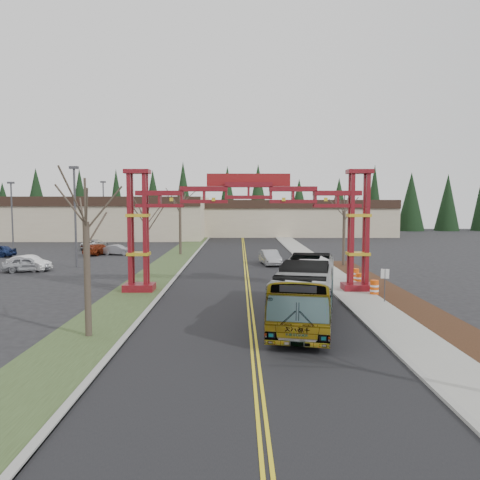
{
  "coord_description": "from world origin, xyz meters",
  "views": [
    {
      "loc": [
        -0.69,
        -15.86,
        6.54
      ],
      "look_at": [
        -0.62,
        14.73,
        4.07
      ],
      "focal_mm": 35.0,
      "sensor_mm": 36.0,
      "label": 1
    }
  ],
  "objects_px": {
    "bare_tree_median_near": "(86,223)",
    "street_sign": "(385,279)",
    "transit_bus": "(306,291)",
    "light_pole_far": "(104,207)",
    "retail_building_west": "(83,217)",
    "silver_sedan": "(270,258)",
    "parked_car_near_a": "(27,264)",
    "parked_car_far_a": "(118,250)",
    "bare_tree_median_far": "(180,205)",
    "bare_tree_right_far": "(344,211)",
    "parked_car_mid_a": "(99,249)",
    "parked_car_far_b": "(95,244)",
    "retail_building_east": "(291,217)",
    "barrel_mid": "(359,280)",
    "gateway_arch": "(248,210)",
    "parked_car_near_b": "(29,263)",
    "barrel_north": "(355,275)",
    "bare_tree_median_mid": "(147,221)",
    "light_pole_mid": "(12,212)",
    "barrel_south": "(374,288)",
    "light_pole_near": "(75,209)"
  },
  "relations": [
    {
      "from": "bare_tree_median_mid",
      "to": "light_pole_mid",
      "type": "relative_size",
      "value": 0.77
    },
    {
      "from": "silver_sedan",
      "to": "parked_car_far_a",
      "type": "height_order",
      "value": "silver_sedan"
    },
    {
      "from": "barrel_north",
      "to": "bare_tree_median_mid",
      "type": "bearing_deg",
      "value": -177.0
    },
    {
      "from": "bare_tree_right_far",
      "to": "silver_sedan",
      "type": "bearing_deg",
      "value": 170.52
    },
    {
      "from": "silver_sedan",
      "to": "parked_car_mid_a",
      "type": "bearing_deg",
      "value": 147.22
    },
    {
      "from": "parked_car_far_a",
      "to": "street_sign",
      "type": "bearing_deg",
      "value": -127.1
    },
    {
      "from": "bare_tree_median_near",
      "to": "street_sign",
      "type": "distance_m",
      "value": 18.72
    },
    {
      "from": "parked_car_mid_a",
      "to": "light_pole_mid",
      "type": "xyz_separation_m",
      "value": [
        -11.19,
        1.09,
        4.59
      ]
    },
    {
      "from": "transit_bus",
      "to": "silver_sedan",
      "type": "bearing_deg",
      "value": 103.03
    },
    {
      "from": "parked_car_far_a",
      "to": "bare_tree_median_far",
      "type": "height_order",
      "value": "bare_tree_median_far"
    },
    {
      "from": "gateway_arch",
      "to": "light_pole_near",
      "type": "distance_m",
      "value": 21.5
    },
    {
      "from": "transit_bus",
      "to": "parked_car_far_b",
      "type": "bearing_deg",
      "value": 133.02
    },
    {
      "from": "light_pole_mid",
      "to": "barrel_mid",
      "type": "distance_m",
      "value": 44.88
    },
    {
      "from": "retail_building_west",
      "to": "parked_car_near_a",
      "type": "bearing_deg",
      "value": -78.11
    },
    {
      "from": "light_pole_far",
      "to": "barrel_mid",
      "type": "height_order",
      "value": "light_pole_far"
    },
    {
      "from": "gateway_arch",
      "to": "light_pole_far",
      "type": "relative_size",
      "value": 1.82
    },
    {
      "from": "parked_car_mid_a",
      "to": "barrel_north",
      "type": "bearing_deg",
      "value": 163.87
    },
    {
      "from": "parked_car_mid_a",
      "to": "barrel_mid",
      "type": "relative_size",
      "value": 4.57
    },
    {
      "from": "light_pole_near",
      "to": "parked_car_near_b",
      "type": "bearing_deg",
      "value": -148.23
    },
    {
      "from": "light_pole_far",
      "to": "retail_building_west",
      "type": "bearing_deg",
      "value": 123.24
    },
    {
      "from": "light_pole_far",
      "to": "barrel_north",
      "type": "xyz_separation_m",
      "value": [
        31.87,
        -39.08,
        -5.24
      ]
    },
    {
      "from": "gateway_arch",
      "to": "transit_bus",
      "type": "distance_m",
      "value": 9.91
    },
    {
      "from": "parked_car_far_b",
      "to": "street_sign",
      "type": "relative_size",
      "value": 2.2
    },
    {
      "from": "retail_building_east",
      "to": "barrel_north",
      "type": "relative_size",
      "value": 34.58
    },
    {
      "from": "parked_car_near_a",
      "to": "bare_tree_median_far",
      "type": "xyz_separation_m",
      "value": [
        12.72,
        14.28,
        5.5
      ]
    },
    {
      "from": "parked_car_near_a",
      "to": "bare_tree_median_far",
      "type": "height_order",
      "value": "bare_tree_median_far"
    },
    {
      "from": "bare_tree_median_mid",
      "to": "light_pole_mid",
      "type": "xyz_separation_m",
      "value": [
        -21.42,
        22.08,
        0.2
      ]
    },
    {
      "from": "transit_bus",
      "to": "bare_tree_right_far",
      "type": "height_order",
      "value": "bare_tree_right_far"
    },
    {
      "from": "barrel_mid",
      "to": "parked_car_near_a",
      "type": "bearing_deg",
      "value": 165.13
    },
    {
      "from": "bare_tree_median_near",
      "to": "barrel_south",
      "type": "height_order",
      "value": "bare_tree_median_near"
    },
    {
      "from": "gateway_arch",
      "to": "street_sign",
      "type": "bearing_deg",
      "value": -25.26
    },
    {
      "from": "silver_sedan",
      "to": "light_pole_far",
      "type": "distance_m",
      "value": 38.59
    },
    {
      "from": "gateway_arch",
      "to": "parked_car_near_b",
      "type": "relative_size",
      "value": 4.12
    },
    {
      "from": "transit_bus",
      "to": "light_pole_far",
      "type": "relative_size",
      "value": 1.2
    },
    {
      "from": "bare_tree_median_far",
      "to": "barrel_mid",
      "type": "distance_m",
      "value": 28.24
    },
    {
      "from": "transit_bus",
      "to": "barrel_mid",
      "type": "relative_size",
      "value": 11.57
    },
    {
      "from": "silver_sedan",
      "to": "retail_building_east",
      "type": "bearing_deg",
      "value": 72.81
    },
    {
      "from": "parked_car_mid_a",
      "to": "bare_tree_median_near",
      "type": "distance_m",
      "value": 37.6
    },
    {
      "from": "light_pole_far",
      "to": "silver_sedan",
      "type": "bearing_deg",
      "value": -48.07
    },
    {
      "from": "transit_bus",
      "to": "parked_car_mid_a",
      "type": "xyz_separation_m",
      "value": [
        -21.27,
        32.68,
        -0.99
      ]
    },
    {
      "from": "barrel_south",
      "to": "barrel_mid",
      "type": "relative_size",
      "value": 1.07
    },
    {
      "from": "bare_tree_median_near",
      "to": "barrel_north",
      "type": "xyz_separation_m",
      "value": [
        16.89,
        15.74,
        -5.02
      ]
    },
    {
      "from": "retail_building_east",
      "to": "parked_car_near_b",
      "type": "bearing_deg",
      "value": -121.04
    },
    {
      "from": "parked_car_far_a",
      "to": "bare_tree_median_mid",
      "type": "height_order",
      "value": "bare_tree_median_mid"
    },
    {
      "from": "silver_sedan",
      "to": "light_pole_mid",
      "type": "relative_size",
      "value": 0.51
    },
    {
      "from": "parked_car_near_a",
      "to": "parked_car_far_a",
      "type": "height_order",
      "value": "parked_car_near_a"
    },
    {
      "from": "retail_building_west",
      "to": "bare_tree_median_mid",
      "type": "relative_size",
      "value": 6.53
    },
    {
      "from": "bare_tree_right_far",
      "to": "parked_car_far_b",
      "type": "bearing_deg",
      "value": 150.26
    },
    {
      "from": "retail_building_west",
      "to": "street_sign",
      "type": "height_order",
      "value": "retail_building_west"
    },
    {
      "from": "parked_car_far_a",
      "to": "light_pole_far",
      "type": "relative_size",
      "value": 0.39
    }
  ]
}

